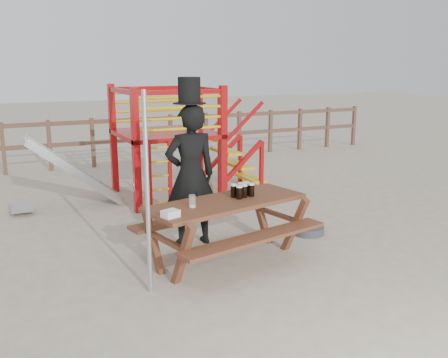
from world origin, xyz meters
TOP-DOWN VIEW (x-y plane):
  - ground at (0.00, 0.00)m, footprint 60.00×60.00m
  - back_fence at (0.00, 7.00)m, footprint 15.09×0.09m
  - playground_fort at (0.12, 3.58)m, footprint 4.71×1.84m
  - picnic_table at (-0.18, 0.23)m, footprint 2.31×1.82m
  - man_with_hat at (-0.35, 1.01)m, footprint 0.74×0.51m
  - metal_pole at (-1.34, -0.23)m, footprint 0.05×0.05m
  - parasol_base at (1.37, 0.64)m, footprint 0.48×0.48m
  - paper_bag at (-1.05, -0.13)m, footprint 0.21×0.19m
  - stout_pints at (0.09, 0.31)m, footprint 0.31×0.23m
  - empty_glasses at (-0.68, 0.13)m, footprint 0.08×0.08m

SIDE VIEW (x-z plane):
  - ground at x=0.00m, z-range 0.00..0.00m
  - parasol_base at x=1.37m, z-range -0.04..0.16m
  - picnic_table at x=-0.18m, z-range 0.10..0.90m
  - back_fence at x=0.00m, z-range 0.14..1.34m
  - paper_bag at x=-1.05m, z-range 0.80..0.88m
  - empty_glasses at x=-0.68m, z-range 0.79..0.94m
  - stout_pints at x=0.09m, z-range 0.80..0.97m
  - man_with_hat at x=-0.35m, z-range -0.12..2.18m
  - playground_fort at x=0.12m, z-range 0.02..2.12m
  - metal_pole at x=-1.34m, z-range 0.00..2.21m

